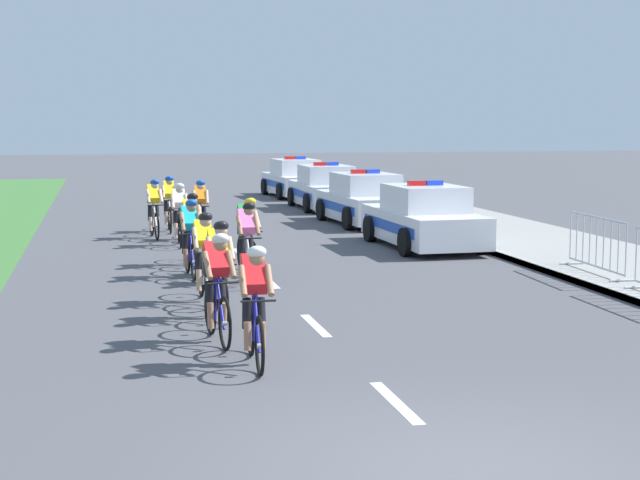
% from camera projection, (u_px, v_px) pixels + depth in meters
% --- Properties ---
extents(ground_plane, '(160.00, 160.00, 0.00)m').
position_uv_depth(ground_plane, '(470.00, 473.00, 8.29)').
color(ground_plane, '#4C4C51').
extents(sidewalk_slab, '(3.67, 60.00, 0.12)m').
position_uv_depth(sidewalk_slab, '(539.00, 242.00, 23.42)').
color(sidewalk_slab, gray).
rests_on(sidewalk_slab, ground).
extents(kerb_edge, '(0.16, 60.00, 0.13)m').
position_uv_depth(kerb_edge, '(471.00, 244.00, 23.04)').
color(kerb_edge, '#9E9E99').
rests_on(kerb_edge, ground).
extents(lane_markings_centre, '(0.14, 21.60, 0.01)m').
position_uv_depth(lane_markings_centre, '(290.00, 301.00, 16.17)').
color(lane_markings_centre, white).
rests_on(lane_markings_centre, ground).
extents(cyclist_lead, '(0.43, 1.72, 1.56)m').
position_uv_depth(cyclist_lead, '(255.00, 303.00, 11.80)').
color(cyclist_lead, black).
rests_on(cyclist_lead, ground).
extents(cyclist_second, '(0.44, 1.72, 1.56)m').
position_uv_depth(cyclist_second, '(217.00, 285.00, 13.04)').
color(cyclist_second, black).
rests_on(cyclist_second, ground).
extents(cyclist_third, '(0.42, 1.72, 1.56)m').
position_uv_depth(cyclist_third, '(219.00, 268.00, 14.63)').
color(cyclist_third, black).
rests_on(cyclist_third, ground).
extents(cyclist_fourth, '(0.42, 1.72, 1.56)m').
position_uv_depth(cyclist_fourth, '(204.00, 255.00, 15.94)').
color(cyclist_fourth, black).
rests_on(cyclist_fourth, ground).
extents(cyclist_fifth, '(0.42, 1.72, 1.56)m').
position_uv_depth(cyclist_fifth, '(247.00, 241.00, 17.85)').
color(cyclist_fifth, black).
rests_on(cyclist_fifth, ground).
extents(cyclist_sixth, '(0.42, 1.72, 1.56)m').
position_uv_depth(cyclist_sixth, '(190.00, 237.00, 18.51)').
color(cyclist_sixth, black).
rests_on(cyclist_sixth, ground).
extents(cyclist_seventh, '(0.43, 1.72, 1.56)m').
position_uv_depth(cyclist_seventh, '(191.00, 228.00, 20.05)').
color(cyclist_seventh, black).
rests_on(cyclist_seventh, ground).
extents(cyclist_eighth, '(0.44, 1.72, 1.56)m').
position_uv_depth(cyclist_eighth, '(247.00, 235.00, 18.83)').
color(cyclist_eighth, black).
rests_on(cyclist_eighth, ground).
extents(cyclist_ninth, '(0.44, 1.72, 1.56)m').
position_uv_depth(cyclist_ninth, '(201.00, 209.00, 24.35)').
color(cyclist_ninth, black).
rests_on(cyclist_ninth, ground).
extents(cyclist_tenth, '(0.44, 1.72, 1.56)m').
position_uv_depth(cyclist_tenth, '(154.00, 208.00, 24.66)').
color(cyclist_tenth, black).
rests_on(cyclist_tenth, ground).
extents(cyclist_eleventh, '(0.42, 1.72, 1.56)m').
position_uv_depth(cyclist_eleventh, '(169.00, 203.00, 26.12)').
color(cyclist_eleventh, black).
rests_on(cyclist_eleventh, ground).
extents(cyclist_twelfth, '(0.42, 1.72, 1.56)m').
position_uv_depth(cyclist_twelfth, '(179.00, 213.00, 23.17)').
color(cyclist_twelfth, black).
rests_on(cyclist_twelfth, ground).
extents(police_car_nearest, '(2.07, 4.44, 1.59)m').
position_uv_depth(police_car_nearest, '(424.00, 219.00, 22.89)').
color(police_car_nearest, white).
rests_on(police_car_nearest, ground).
extents(police_car_second, '(2.16, 4.48, 1.59)m').
position_uv_depth(police_car_second, '(364.00, 201.00, 28.03)').
color(police_car_second, silver).
rests_on(police_car_second, ground).
extents(police_car_third, '(2.01, 4.40, 1.59)m').
position_uv_depth(police_car_third, '(325.00, 189.00, 32.88)').
color(police_car_third, silver).
rests_on(police_car_third, ground).
extents(police_car_furthest, '(2.17, 4.48, 1.59)m').
position_uv_depth(police_car_furthest, '(295.00, 179.00, 38.11)').
color(police_car_furthest, white).
rests_on(police_car_furthest, ground).
extents(crowd_barrier_rear, '(0.59, 2.32, 1.07)m').
position_uv_depth(crowd_barrier_rear, '(596.00, 245.00, 18.37)').
color(crowd_barrier_rear, '#B7BABF').
rests_on(crowd_barrier_rear, sidewalk_slab).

